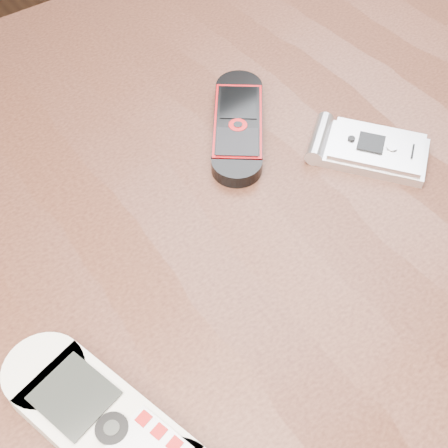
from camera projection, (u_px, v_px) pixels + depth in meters
table at (220, 302)px, 0.60m from camera, size 1.20×0.80×0.75m
nokia_white at (107, 427)px, 0.40m from camera, size 0.10×0.18×0.02m
nokia_black_red at (238, 124)px, 0.59m from camera, size 0.13×0.15×0.01m
motorola_razr at (373, 149)px, 0.56m from camera, size 0.11×0.12×0.02m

